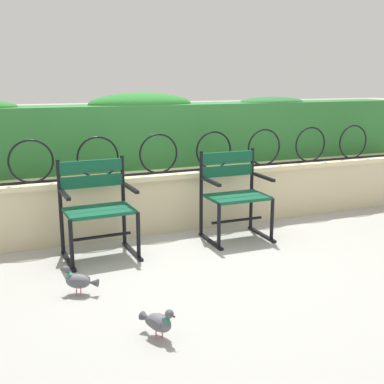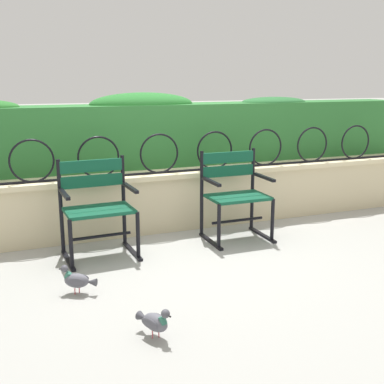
% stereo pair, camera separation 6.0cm
% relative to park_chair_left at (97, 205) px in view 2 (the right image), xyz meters
% --- Properties ---
extents(ground_plane, '(60.00, 60.00, 0.00)m').
position_rel_park_chair_left_xyz_m(ground_plane, '(0.87, -0.21, -0.47)').
color(ground_plane, '#9E9E99').
extents(stone_wall, '(6.70, 0.41, 0.62)m').
position_rel_park_chair_left_xyz_m(stone_wall, '(0.87, 0.55, -0.16)').
color(stone_wall, beige).
rests_on(stone_wall, ground).
extents(iron_arch_fence, '(6.17, 0.02, 0.42)m').
position_rel_park_chair_left_xyz_m(iron_arch_fence, '(0.77, 0.47, 0.34)').
color(iron_arch_fence, black).
rests_on(iron_arch_fence, stone_wall).
extents(hedge_row, '(6.56, 0.55, 0.82)m').
position_rel_park_chair_left_xyz_m(hedge_row, '(0.81, 1.00, 0.53)').
color(hedge_row, '#2D7033').
rests_on(hedge_row, stone_wall).
extents(park_chair_left, '(0.65, 0.54, 0.89)m').
position_rel_park_chair_left_xyz_m(park_chair_left, '(0.00, 0.00, 0.00)').
color(park_chair_left, '#0F4C33').
rests_on(park_chair_left, ground).
extents(park_chair_right, '(0.63, 0.53, 0.88)m').
position_rel_park_chair_left_xyz_m(park_chair_right, '(1.39, -0.01, -0.00)').
color(park_chair_right, '#0F4C33').
rests_on(park_chair_right, ground).
extents(pigeon_near_chairs, '(0.18, 0.28, 0.22)m').
position_rel_park_chair_left_xyz_m(pigeon_near_chairs, '(0.03, -1.62, -0.36)').
color(pigeon_near_chairs, '#5B5B66').
rests_on(pigeon_near_chairs, ground).
extents(pigeon_far_side, '(0.27, 0.20, 0.22)m').
position_rel_park_chair_left_xyz_m(pigeon_far_side, '(-0.32, -0.79, -0.36)').
color(pigeon_far_side, '#5B5B66').
rests_on(pigeon_far_side, ground).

